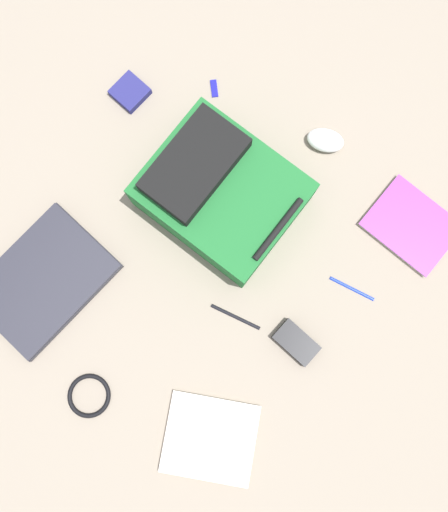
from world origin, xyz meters
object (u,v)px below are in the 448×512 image
object	(u,v)px
laptop	(44,281)
pen_blue	(235,317)
usb_stick	(214,88)
backpack	(220,192)
computer_mouse	(325,140)
earbud_pouch	(130,92)
book_comic	(210,438)
pen_black	(352,289)
cable_coil	(89,396)
power_brick	(296,342)
book_red	(411,226)

from	to	relation	value
laptop	pen_blue	distance (m)	0.53
usb_stick	backpack	bearing A→B (deg)	36.76
computer_mouse	earbud_pouch	distance (m)	0.57
book_comic	earbud_pouch	size ratio (longest dim) A/B	3.37
laptop	pen_black	size ratio (longest dim) A/B	2.95
backpack	book_comic	xyz separation A→B (m)	(0.54, 0.34, -0.07)
book_comic	cable_coil	size ratio (longest dim) A/B	2.60
computer_mouse	power_brick	xyz separation A→B (m)	(0.51, 0.23, -0.01)
cable_coil	computer_mouse	bearing A→B (deg)	171.31
power_brick	pen_black	size ratio (longest dim) A/B	0.89
computer_mouse	pen_blue	world-z (taller)	computer_mouse
book_red	pen_black	size ratio (longest dim) A/B	1.90
cable_coil	usb_stick	world-z (taller)	cable_coil
computer_mouse	pen_black	bearing A→B (deg)	22.90
book_red	cable_coil	xyz separation A→B (m)	(0.86, -0.47, -0.00)
book_red	usb_stick	distance (m)	0.67
book_red	computer_mouse	size ratio (longest dim) A/B	2.38
cable_coil	book_red	bearing A→B (deg)	151.50
backpack	power_brick	bearing A→B (deg)	61.11
usb_stick	laptop	bearing A→B (deg)	-5.69
pen_black	earbud_pouch	bearing A→B (deg)	-98.45
pen_blue	usb_stick	distance (m)	0.65
pen_blue	cable_coil	bearing A→B (deg)	-27.99
backpack	pen_black	bearing A→B (deg)	89.03
laptop	cable_coil	bearing A→B (deg)	57.15
computer_mouse	usb_stick	distance (m)	0.35
book_red	earbud_pouch	world-z (taller)	earbud_pouch
backpack	earbud_pouch	world-z (taller)	backpack
laptop	pen_black	world-z (taller)	laptop
book_red	earbud_pouch	distance (m)	0.87
backpack	power_brick	xyz separation A→B (m)	(0.21, 0.39, -0.06)
book_comic	pen_black	distance (m)	0.55
pen_blue	earbud_pouch	world-z (taller)	earbud_pouch
backpack	laptop	xyz separation A→B (m)	(0.45, -0.27, -0.06)
backpack	book_red	world-z (taller)	backpack
pen_black	earbud_pouch	world-z (taller)	earbud_pouch
cable_coil	pen_black	size ratio (longest dim) A/B	0.87
computer_mouse	usb_stick	size ratio (longest dim) A/B	2.00
pen_blue	computer_mouse	bearing A→B (deg)	-173.43
laptop	power_brick	world-z (taller)	same
book_comic	backpack	bearing A→B (deg)	-148.34
book_comic	power_brick	xyz separation A→B (m)	(-0.33, 0.05, 0.01)
earbud_pouch	usb_stick	xyz separation A→B (m)	(-0.15, 0.19, -0.01)
pen_black	computer_mouse	bearing A→B (deg)	-137.30
pen_blue	earbud_pouch	bearing A→B (deg)	-121.01
laptop	usb_stick	bearing A→B (deg)	174.31
cable_coil	pen_black	world-z (taller)	cable_coil
backpack	computer_mouse	xyz separation A→B (m)	(-0.30, 0.15, -0.06)
computer_mouse	usb_stick	bearing A→B (deg)	-103.51
computer_mouse	pen_blue	xyz separation A→B (m)	(0.55, 0.06, -0.02)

